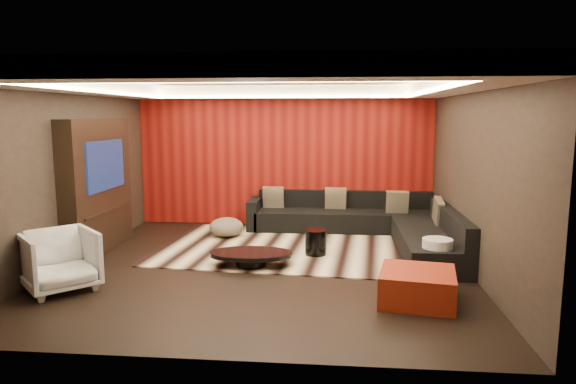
# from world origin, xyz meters

# --- Properties ---
(floor) EXTENTS (6.00, 6.00, 0.02)m
(floor) POSITION_xyz_m (0.00, 0.00, -0.01)
(floor) COLOR black
(floor) RESTS_ON ground
(ceiling) EXTENTS (6.00, 6.00, 0.02)m
(ceiling) POSITION_xyz_m (0.00, 0.00, 2.81)
(ceiling) COLOR silver
(ceiling) RESTS_ON ground
(wall_back) EXTENTS (6.00, 0.02, 2.80)m
(wall_back) POSITION_xyz_m (0.00, 3.01, 1.40)
(wall_back) COLOR black
(wall_back) RESTS_ON ground
(wall_left) EXTENTS (0.02, 6.00, 2.80)m
(wall_left) POSITION_xyz_m (-3.01, 0.00, 1.40)
(wall_left) COLOR black
(wall_left) RESTS_ON ground
(wall_right) EXTENTS (0.02, 6.00, 2.80)m
(wall_right) POSITION_xyz_m (3.01, 0.00, 1.40)
(wall_right) COLOR black
(wall_right) RESTS_ON ground
(red_feature_wall) EXTENTS (5.98, 0.05, 2.78)m
(red_feature_wall) POSITION_xyz_m (0.00, 2.97, 1.40)
(red_feature_wall) COLOR #6B0C0A
(red_feature_wall) RESTS_ON ground
(soffit_back) EXTENTS (6.00, 0.60, 0.22)m
(soffit_back) POSITION_xyz_m (0.00, 2.70, 2.69)
(soffit_back) COLOR silver
(soffit_back) RESTS_ON ground
(soffit_front) EXTENTS (6.00, 0.60, 0.22)m
(soffit_front) POSITION_xyz_m (0.00, -2.70, 2.69)
(soffit_front) COLOR silver
(soffit_front) RESTS_ON ground
(soffit_left) EXTENTS (0.60, 4.80, 0.22)m
(soffit_left) POSITION_xyz_m (-2.70, 0.00, 2.69)
(soffit_left) COLOR silver
(soffit_left) RESTS_ON ground
(soffit_right) EXTENTS (0.60, 4.80, 0.22)m
(soffit_right) POSITION_xyz_m (2.70, 0.00, 2.69)
(soffit_right) COLOR silver
(soffit_right) RESTS_ON ground
(cove_back) EXTENTS (4.80, 0.08, 0.04)m
(cove_back) POSITION_xyz_m (0.00, 2.36, 2.60)
(cove_back) COLOR #FFD899
(cove_back) RESTS_ON ground
(cove_front) EXTENTS (4.80, 0.08, 0.04)m
(cove_front) POSITION_xyz_m (0.00, -2.36, 2.60)
(cove_front) COLOR #FFD899
(cove_front) RESTS_ON ground
(cove_left) EXTENTS (0.08, 4.80, 0.04)m
(cove_left) POSITION_xyz_m (-2.36, 0.00, 2.60)
(cove_left) COLOR #FFD899
(cove_left) RESTS_ON ground
(cove_right) EXTENTS (0.08, 4.80, 0.04)m
(cove_right) POSITION_xyz_m (2.36, 0.00, 2.60)
(cove_right) COLOR #FFD899
(cove_right) RESTS_ON ground
(tv_surround) EXTENTS (0.30, 2.00, 2.20)m
(tv_surround) POSITION_xyz_m (-2.85, 0.60, 1.10)
(tv_surround) COLOR black
(tv_surround) RESTS_ON ground
(tv_screen) EXTENTS (0.04, 1.30, 0.80)m
(tv_screen) POSITION_xyz_m (-2.69, 0.60, 1.45)
(tv_screen) COLOR black
(tv_screen) RESTS_ON ground
(tv_shelf) EXTENTS (0.04, 1.60, 0.04)m
(tv_shelf) POSITION_xyz_m (-2.69, 0.60, 0.70)
(tv_shelf) COLOR black
(tv_shelf) RESTS_ON ground
(rug) EXTENTS (4.23, 3.31, 0.02)m
(rug) POSITION_xyz_m (0.13, 1.11, 0.01)
(rug) COLOR beige
(rug) RESTS_ON floor
(coffee_table) EXTENTS (1.32, 1.32, 0.21)m
(coffee_table) POSITION_xyz_m (-0.20, -0.03, 0.12)
(coffee_table) COLOR black
(coffee_table) RESTS_ON rug
(drum_stool) EXTENTS (0.37, 0.37, 0.40)m
(drum_stool) POSITION_xyz_m (0.74, 0.67, 0.22)
(drum_stool) COLOR black
(drum_stool) RESTS_ON rug
(striped_pouf) EXTENTS (0.73, 0.73, 0.35)m
(striped_pouf) POSITION_xyz_m (-0.96, 1.77, 0.20)
(striped_pouf) COLOR #C5B599
(striped_pouf) RESTS_ON rug
(white_side_table) EXTENTS (0.54, 0.54, 0.53)m
(white_side_table) POSITION_xyz_m (2.50, -0.19, 0.27)
(white_side_table) COLOR silver
(white_side_table) RESTS_ON floor
(orange_ottoman) EXTENTS (1.02, 1.02, 0.39)m
(orange_ottoman) POSITION_xyz_m (2.06, -1.29, 0.20)
(orange_ottoman) COLOR #9D2D14
(orange_ottoman) RESTS_ON floor
(armchair) EXTENTS (1.21, 1.21, 0.79)m
(armchair) POSITION_xyz_m (-2.50, -1.28, 0.40)
(armchair) COLOR silver
(armchair) RESTS_ON floor
(sectional_sofa) EXTENTS (3.65, 3.50, 0.75)m
(sectional_sofa) POSITION_xyz_m (1.73, 1.86, 0.26)
(sectional_sofa) COLOR black
(sectional_sofa) RESTS_ON floor
(throw_pillows) EXTENTS (3.28, 1.62, 0.50)m
(throw_pillows) POSITION_xyz_m (1.48, 2.29, 0.62)
(throw_pillows) COLOR tan
(throw_pillows) RESTS_ON sectional_sofa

